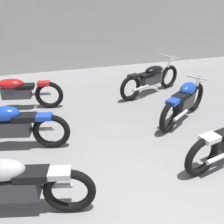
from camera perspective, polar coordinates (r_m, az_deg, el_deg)
name	(u,v)px	position (r m, az deg, el deg)	size (l,w,h in m)	color
back_wall	(69,17)	(8.92, -9.93, 21.11)	(13.47, 0.24, 3.60)	#B2B2AD
motorcycle_left_row_0	(15,186)	(3.34, -21.76, -15.70)	(1.94, 0.65, 0.88)	black
motorcycle_left_row_1	(13,126)	(4.63, -22.15, -3.15)	(1.94, 0.65, 0.88)	black
motorcycle_left_row_2	(16,92)	(6.22, -21.53, 4.44)	(2.15, 0.73, 0.97)	black
motorcycle_right_row_1	(185,101)	(5.50, 16.57, 2.50)	(1.72, 1.16, 0.88)	black
motorcycle_right_row_2	(151,78)	(6.81, 9.20, 7.86)	(2.07, 0.98, 0.97)	black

